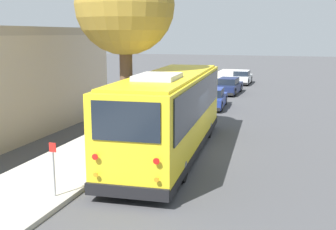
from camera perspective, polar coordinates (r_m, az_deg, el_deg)
The scene contains 10 objects.
ground_plane at distance 17.75m, azimuth 2.96°, elevation -4.95°, with size 160.00×160.00×0.00m, color #474749.
sidewalk_slab at distance 18.97m, azimuth -8.21°, elevation -3.77°, with size 80.00×3.16×0.15m, color beige.
curb_strip at distance 18.34m, azimuth -3.52°, elevation -4.19°, with size 80.00×0.14×0.15m, color #AAA69D.
shuttle_bus at distance 16.89m, azimuth 0.30°, elevation 0.72°, with size 11.23×3.38×3.47m.
parked_sedan_blue at distance 28.14m, azimuth 5.94°, elevation 2.22°, with size 4.38×1.93×1.31m.
parked_sedan_navy at distance 35.02m, azimuth 8.21°, elevation 3.88°, with size 4.62×1.84×1.30m.
parked_sedan_white at distance 42.02m, azimuth 9.97°, elevation 5.02°, with size 4.31×1.70×1.33m.
sign_post_near at distance 12.81m, azimuth -15.22°, elevation -7.06°, with size 0.06×0.22×1.63m.
sign_post_far at distance 14.65m, azimuth -10.70°, elevation -5.24°, with size 0.06×0.22×1.30m.
fire_hydrant at distance 24.55m, azimuth 1.15°, elevation 0.86°, with size 0.22×0.22×0.81m.
Camera 1 is at (-16.57, -4.10, 4.87)m, focal length 45.00 mm.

